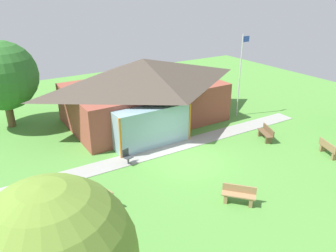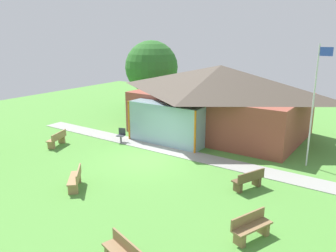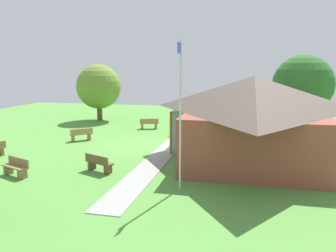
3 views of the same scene
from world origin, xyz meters
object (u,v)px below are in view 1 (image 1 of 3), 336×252
Objects in this scene: bench_front_center at (239,195)px; bench_lawn_far_right at (329,149)px; flagpole at (240,73)px; bench_mid_right at (266,134)px; tree_behind_pavilion_left at (2,76)px; bench_mid_left at (99,196)px; patio_chair_west at (127,157)px; pavilion at (144,90)px.

bench_front_center is 7.56m from bench_lawn_far_right.
flagpole is 5.27m from bench_mid_right.
tree_behind_pavilion_left is at bearing 155.62° from flagpole.
flagpole is 11.53m from bench_front_center.
bench_mid_left is at bearing -80.10° from bench_lawn_far_right.
bench_mid_right is at bearing -39.24° from tree_behind_pavilion_left.
bench_front_center and bench_mid_left have the same top height.
patio_chair_west is at bearing -17.80° from bench_front_center.
bench_front_center and bench_lawn_far_right have the same top height.
bench_front_center is 0.24× the size of tree_behind_pavilion_left.
tree_behind_pavilion_left is at bearing -112.94° from bench_lawn_far_right.
flagpole is at bearing -24.38° from tree_behind_pavilion_left.
bench_mid_right is 0.27× the size of tree_behind_pavilion_left.
bench_mid_right is (-1.43, -4.18, -2.87)m from flagpole.
pavilion is 10.30m from bench_mid_left.
bench_lawn_far_right is (-0.01, -7.59, -2.87)m from flagpole.
bench_front_center is 0.90× the size of bench_mid_left.
bench_mid_left is 1.00× the size of bench_lawn_far_right.
bench_mid_left is 0.27× the size of tree_behind_pavilion_left.
bench_front_center is (-7.55, -8.24, -2.87)m from flagpole.
flagpole is 3.82× the size of bench_lawn_far_right.
pavilion is at bearing 58.63° from bench_mid_right.
bench_lawn_far_right is 3.70m from bench_mid_right.
bench_mid_left is at bearing 117.39° from bench_mid_right.
tree_behind_pavilion_left is at bearing 154.84° from pavilion.
pavilion is 7.33× the size of bench_mid_left.
pavilion is 6.68m from patio_chair_west.
bench_lawn_far_right is 11.46m from patio_chair_west.
bench_mid_left is (-6.47, -7.78, -1.90)m from pavilion.
tree_behind_pavilion_left reaches higher than bench_front_center.
bench_lawn_far_right is 20.72m from tree_behind_pavilion_left.
flagpole is 6.92× the size of patio_chair_west.
pavilion is at bearing -143.14° from patio_chair_west.
patio_chair_west reaches higher than bench_mid_left.
bench_mid_left is at bearing -80.97° from tree_behind_pavilion_left.
tree_behind_pavilion_left is at bearing -79.93° from patio_chair_west.
bench_front_center is 16.83m from tree_behind_pavilion_left.
bench_lawn_far_right is (12.84, -2.56, 0.00)m from bench_mid_left.
patio_chair_west is 0.15× the size of tree_behind_pavilion_left.
bench_mid_left is 3.73m from patio_chair_west.
flagpole is at bearing -84.82° from bench_front_center.
bench_lawn_far_right is 0.27× the size of tree_behind_pavilion_left.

